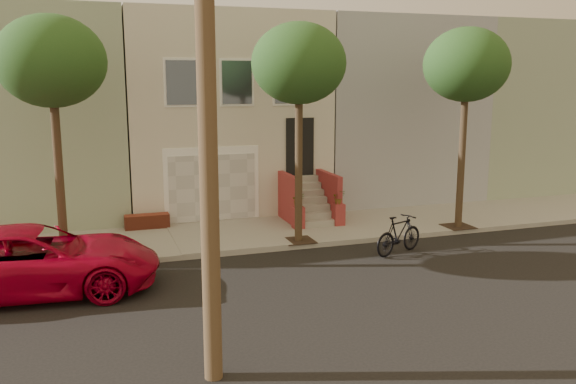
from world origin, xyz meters
name	(u,v)px	position (x,y,z in m)	size (l,w,h in m)	color
ground	(314,293)	(0.00, 0.00, 0.00)	(90.00, 90.00, 0.00)	black
sidewalk	(253,234)	(0.00, 5.35, 0.07)	(40.00, 3.70, 0.15)	gray
house_row	(213,110)	(0.00, 11.19, 3.64)	(33.10, 11.70, 7.00)	beige
tree_left	(51,63)	(-5.50, 3.90, 5.26)	(2.70, 2.57, 6.30)	#2D2116
tree_mid	(299,65)	(1.00, 3.90, 5.26)	(2.70, 2.57, 6.30)	#2D2116
tree_right	(467,66)	(6.50, 3.90, 5.26)	(2.70, 2.57, 6.30)	#2D2116
pickup_truck	(33,261)	(-6.10, 2.02, 0.78)	(2.60, 5.65, 1.57)	#B00322
motorcycle	(399,235)	(3.41, 2.22, 0.56)	(0.52, 1.85, 1.11)	black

